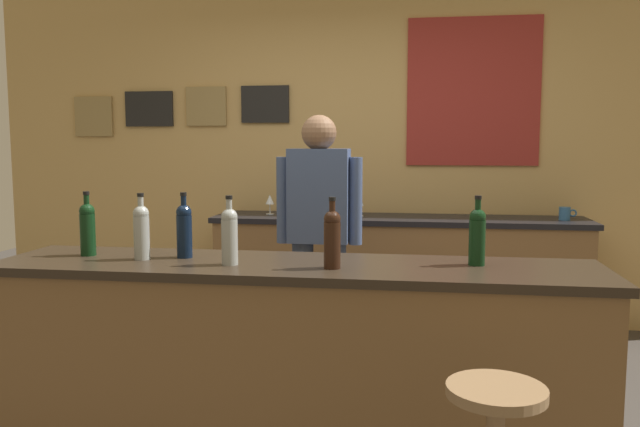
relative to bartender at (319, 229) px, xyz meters
name	(u,v)px	position (x,y,z in m)	size (l,w,h in m)	color
ground_plane	(310,422)	(0.04, -0.61, -0.94)	(10.00, 10.00, 0.00)	#423D38
back_wall	(352,148)	(0.05, 1.42, 0.48)	(6.00, 0.09, 2.80)	tan
bar_counter	(295,363)	(0.04, -1.01, -0.47)	(2.71, 0.60, 0.92)	brown
side_counter	(397,275)	(0.44, 1.04, -0.48)	(2.79, 0.56, 0.90)	brown
bartender	(319,229)	(0.00, 0.00, 0.00)	(0.52, 0.21, 1.62)	#384766
wine_bottle_a	(88,227)	(-0.96, -0.96, 0.12)	(0.07, 0.07, 0.31)	black
wine_bottle_b	(141,230)	(-0.67, -1.03, 0.12)	(0.07, 0.07, 0.31)	#999E99
wine_bottle_c	(184,229)	(-0.49, -0.95, 0.12)	(0.07, 0.07, 0.31)	black
wine_bottle_d	(230,234)	(-0.23, -1.09, 0.12)	(0.07, 0.07, 0.31)	#999E99
wine_bottle_e	(332,237)	(0.23, -1.10, 0.12)	(0.07, 0.07, 0.31)	black
wine_bottle_f	(477,234)	(0.84, -0.93, 0.12)	(0.07, 0.07, 0.31)	black
wine_glass_a	(270,200)	(-0.55, 1.08, 0.07)	(0.07, 0.07, 0.16)	silver
wine_glass_b	(359,202)	(0.15, 1.07, 0.07)	(0.07, 0.07, 0.16)	silver
coffee_mug	(565,214)	(1.64, 1.02, 0.01)	(0.12, 0.08, 0.09)	#336699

